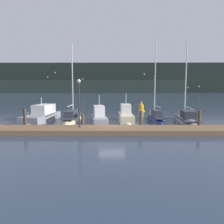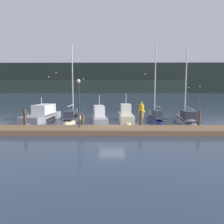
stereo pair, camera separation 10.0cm
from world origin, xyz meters
name	(u,v)px [view 2 (the right image)]	position (x,y,z in m)	size (l,w,h in m)	color
ground_plane	(112,128)	(0.00, 0.00, 0.00)	(400.00, 400.00, 0.00)	#2D3D51
dock	(111,130)	(0.00, -2.02, 0.23)	(22.68, 2.80, 0.45)	brown
mooring_pile_0	(25,119)	(-8.23, -0.37, 0.96)	(0.28, 0.28, 1.92)	#4C3D2D
mooring_pile_1	(83,122)	(-2.74, -0.37, 0.71)	(0.28, 0.28, 1.41)	#4C3D2D
mooring_pile_2	(141,120)	(2.74, -0.37, 0.88)	(0.28, 0.28, 1.76)	#4C3D2D
mooring_pile_3	(199,120)	(8.23, -0.37, 0.89)	(0.28, 0.28, 1.78)	#4C3D2D
motorboat_berth_1	(42,118)	(-8.26, 4.63, 0.36)	(3.39, 7.36, 3.26)	gray
sailboat_berth_2	(72,120)	(-4.72, 4.80, 0.12)	(1.82, 7.90, 9.72)	beige
motorboat_berth_3	(99,120)	(-1.39, 2.99, 0.36)	(2.33, 5.04, 3.58)	gray
motorboat_berth_4	(126,118)	(1.61, 4.47, 0.37)	(1.80, 5.34, 3.73)	beige
sailboat_berth_5	(155,120)	(5.07, 4.58, 0.17)	(1.67, 6.12, 9.61)	navy
sailboat_berth_6	(186,121)	(8.29, 3.54, 0.12)	(2.62, 7.82, 9.70)	gray
channel_buoy	(142,108)	(4.72, 14.76, 0.61)	(1.17, 1.17, 1.71)	gold
dock_lamppost	(79,95)	(-2.83, -1.79, 3.24)	(0.32, 0.32, 4.19)	#2D2D33
hillside_backdrop	(109,79)	(-3.17, 137.33, 9.43)	(240.00, 23.00, 20.48)	#1E2823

